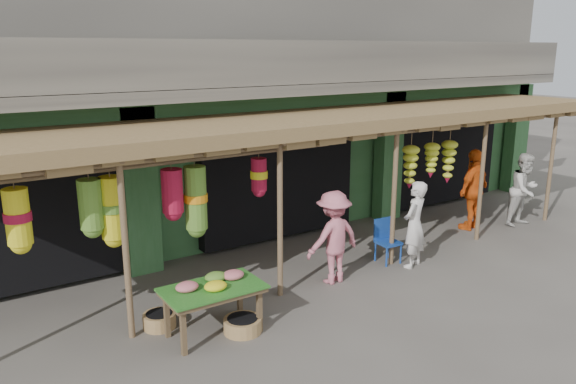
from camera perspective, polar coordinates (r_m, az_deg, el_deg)
ground at (r=10.40m, az=5.61°, el=-8.04°), size 80.00×80.00×0.00m
building at (r=13.72m, az=-7.29°, el=11.83°), size 16.40×6.80×7.00m
awning at (r=10.23m, az=2.34°, el=6.65°), size 14.00×2.70×2.79m
flower_table at (r=8.05m, az=-7.64°, el=-9.76°), size 1.41×0.83×0.84m
blue_chair at (r=10.84m, az=9.92°, el=-4.62°), size 0.42×0.43×0.83m
basket_mid at (r=8.29m, az=-4.64°, el=-13.33°), size 0.71×0.71×0.21m
basket_right at (r=8.59m, az=-12.93°, el=-12.60°), size 0.56×0.56×0.22m
person_front at (r=10.58m, az=12.72°, el=-3.24°), size 0.69×0.57×1.63m
person_right at (r=13.84m, az=22.91°, el=0.23°), size 0.82×0.64×1.68m
person_vendor at (r=13.13m, az=18.33°, el=0.25°), size 1.13×0.64×1.82m
person_shopper at (r=9.67m, az=4.64°, el=-4.60°), size 1.07×0.64×1.63m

